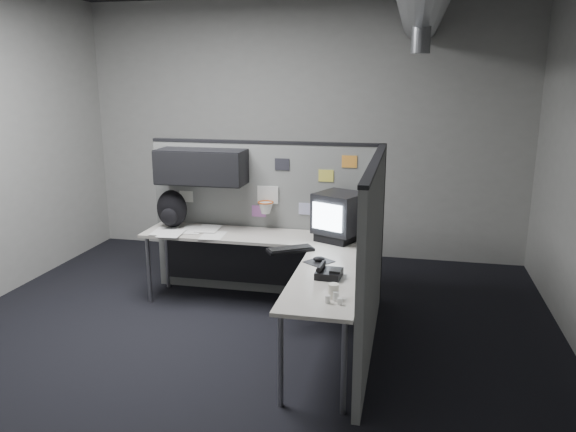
% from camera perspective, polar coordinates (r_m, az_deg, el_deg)
% --- Properties ---
extents(room, '(5.62, 5.62, 3.22)m').
position_cam_1_polar(room, '(4.30, 1.54, 11.76)').
color(room, black).
rests_on(room, ground).
extents(partition_back, '(2.44, 0.42, 1.63)m').
position_cam_1_polar(partition_back, '(5.82, -4.07, 1.39)').
color(partition_back, slate).
rests_on(partition_back, ground).
extents(partition_right, '(0.07, 2.23, 1.63)m').
position_cam_1_polar(partition_right, '(4.67, 8.53, -4.19)').
color(partition_right, slate).
rests_on(partition_right, ground).
extents(desk, '(2.31, 2.11, 0.73)m').
position_cam_1_polar(desk, '(5.33, -1.47, -4.05)').
color(desk, beige).
rests_on(desk, ground).
extents(monitor, '(0.54, 0.54, 0.46)m').
position_cam_1_polar(monitor, '(5.38, 5.23, 0.01)').
color(monitor, black).
rests_on(monitor, desk).
extents(keyboard, '(0.44, 0.35, 0.04)m').
position_cam_1_polar(keyboard, '(5.06, 0.24, -3.41)').
color(keyboard, black).
rests_on(keyboard, desk).
extents(mouse, '(0.28, 0.28, 0.05)m').
position_cam_1_polar(mouse, '(4.78, 3.17, -4.51)').
color(mouse, black).
rests_on(mouse, desk).
extents(phone, '(0.21, 0.23, 0.10)m').
position_cam_1_polar(phone, '(4.43, 4.14, -5.76)').
color(phone, black).
rests_on(phone, desk).
extents(bottles, '(0.13, 0.15, 0.08)m').
position_cam_1_polar(bottles, '(3.99, 4.64, -8.17)').
color(bottles, silver).
rests_on(bottles, desk).
extents(cup, '(0.10, 0.10, 0.11)m').
position_cam_1_polar(cup, '(4.03, 4.64, -7.59)').
color(cup, silver).
rests_on(cup, desk).
extents(papers, '(0.77, 0.59, 0.02)m').
position_cam_1_polar(papers, '(5.76, -9.94, -1.58)').
color(papers, white).
rests_on(papers, desk).
extents(backpack, '(0.36, 0.34, 0.39)m').
position_cam_1_polar(backpack, '(5.94, -11.74, 0.64)').
color(backpack, black).
rests_on(backpack, desk).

